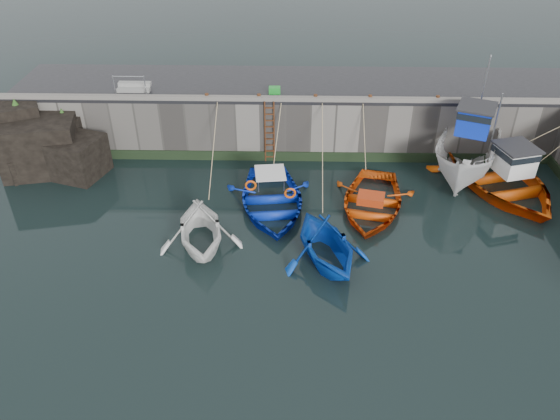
{
  "coord_description": "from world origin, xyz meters",
  "views": [
    {
      "loc": [
        -0.93,
        -14.31,
        13.43
      ],
      "look_at": [
        -1.34,
        3.72,
        1.2
      ],
      "focal_mm": 35.0,
      "sensor_mm": 36.0,
      "label": 1
    }
  ],
  "objects_px": {
    "ladder": "(269,132)",
    "boat_near_blacktrim": "(325,260)",
    "bollard_a": "(207,96)",
    "bollard_c": "(315,97)",
    "boat_near_white": "(201,244)",
    "boat_near_navy": "(371,208)",
    "bollard_e": "(438,98)",
    "boat_far_white": "(468,152)",
    "bollard_b": "(259,97)",
    "fish_crate": "(275,90)",
    "boat_far_orange": "(500,178)",
    "bollard_d": "(370,98)",
    "boat_near_blue": "(271,207)"
  },
  "relations": [
    {
      "from": "boat_near_blacktrim",
      "to": "fish_crate",
      "type": "distance_m",
      "value": 9.81
    },
    {
      "from": "boat_far_white",
      "to": "fish_crate",
      "type": "height_order",
      "value": "boat_far_white"
    },
    {
      "from": "boat_near_white",
      "to": "bollard_d",
      "type": "distance_m",
      "value": 10.8
    },
    {
      "from": "bollard_e",
      "to": "boat_near_blacktrim",
      "type": "bearing_deg",
      "value": -124.29
    },
    {
      "from": "boat_near_blacktrim",
      "to": "bollard_d",
      "type": "height_order",
      "value": "bollard_d"
    },
    {
      "from": "bollard_a",
      "to": "bollard_e",
      "type": "bearing_deg",
      "value": 0.0
    },
    {
      "from": "ladder",
      "to": "bollard_c",
      "type": "height_order",
      "value": "bollard_c"
    },
    {
      "from": "boat_near_white",
      "to": "boat_far_orange",
      "type": "xyz_separation_m",
      "value": [
        13.28,
        4.68,
        0.48
      ]
    },
    {
      "from": "boat_near_blue",
      "to": "fish_crate",
      "type": "xyz_separation_m",
      "value": [
        -0.0,
        5.33,
        3.32
      ]
    },
    {
      "from": "ladder",
      "to": "bollard_d",
      "type": "bearing_deg",
      "value": 4.0
    },
    {
      "from": "bollard_a",
      "to": "boat_near_blue",
      "type": "bearing_deg",
      "value": -54.52
    },
    {
      "from": "boat_far_white",
      "to": "bollard_e",
      "type": "xyz_separation_m",
      "value": [
        -1.5,
        1.38,
        2.12
      ]
    },
    {
      "from": "bollard_b",
      "to": "boat_far_white",
      "type": "bearing_deg",
      "value": -7.86
    },
    {
      "from": "fish_crate",
      "to": "ladder",
      "type": "bearing_deg",
      "value": -102.42
    },
    {
      "from": "boat_near_white",
      "to": "boat_near_blacktrim",
      "type": "relative_size",
      "value": 0.98
    },
    {
      "from": "fish_crate",
      "to": "bollard_e",
      "type": "relative_size",
      "value": 1.99
    },
    {
      "from": "boat_far_orange",
      "to": "fish_crate",
      "type": "xyz_separation_m",
      "value": [
        -10.57,
        3.38,
        2.84
      ]
    },
    {
      "from": "fish_crate",
      "to": "bollard_a",
      "type": "height_order",
      "value": "fish_crate"
    },
    {
      "from": "ladder",
      "to": "boat_far_white",
      "type": "height_order",
      "value": "boat_far_white"
    },
    {
      "from": "boat_near_blacktrim",
      "to": "fish_crate",
      "type": "relative_size",
      "value": 7.65
    },
    {
      "from": "boat_far_white",
      "to": "bollard_b",
      "type": "xyz_separation_m",
      "value": [
        -10.0,
        1.38,
        2.12
      ]
    },
    {
      "from": "fish_crate",
      "to": "bollard_c",
      "type": "xyz_separation_m",
      "value": [
        1.98,
        -0.8,
        -0.02
      ]
    },
    {
      "from": "boat_near_white",
      "to": "boat_near_navy",
      "type": "xyz_separation_m",
      "value": [
        7.12,
        2.77,
        0.0
      ]
    },
    {
      "from": "boat_far_white",
      "to": "boat_far_orange",
      "type": "relative_size",
      "value": 0.94
    },
    {
      "from": "ladder",
      "to": "boat_far_white",
      "type": "bearing_deg",
      "value": -6.28
    },
    {
      "from": "bollard_a",
      "to": "bollard_c",
      "type": "bearing_deg",
      "value": 0.0
    },
    {
      "from": "fish_crate",
      "to": "boat_far_orange",
      "type": "bearing_deg",
      "value": -18.98
    },
    {
      "from": "boat_far_white",
      "to": "bollard_d",
      "type": "height_order",
      "value": "boat_far_white"
    },
    {
      "from": "boat_far_orange",
      "to": "bollard_b",
      "type": "relative_size",
      "value": 29.64
    },
    {
      "from": "bollard_e",
      "to": "boat_near_white",
      "type": "bearing_deg",
      "value": -145.3
    },
    {
      "from": "ladder",
      "to": "boat_near_blacktrim",
      "type": "xyz_separation_m",
      "value": [
        2.43,
        -7.84,
        -1.59
      ]
    },
    {
      "from": "boat_near_white",
      "to": "bollard_c",
      "type": "height_order",
      "value": "bollard_c"
    },
    {
      "from": "boat_near_blacktrim",
      "to": "boat_far_orange",
      "type": "bearing_deg",
      "value": 14.05
    },
    {
      "from": "bollard_d",
      "to": "boat_far_white",
      "type": "bearing_deg",
      "value": -16.38
    },
    {
      "from": "boat_near_white",
      "to": "boat_near_blue",
      "type": "distance_m",
      "value": 3.85
    },
    {
      "from": "bollard_e",
      "to": "boat_far_orange",
      "type": "bearing_deg",
      "value": -42.7
    },
    {
      "from": "boat_near_blacktrim",
      "to": "bollard_d",
      "type": "xyz_separation_m",
      "value": [
        2.37,
        8.17,
        3.3
      ]
    },
    {
      "from": "bollard_a",
      "to": "boat_far_white",
      "type": "bearing_deg",
      "value": -6.3
    },
    {
      "from": "boat_near_blacktrim",
      "to": "bollard_b",
      "type": "bearing_deg",
      "value": 89.99
    },
    {
      "from": "fish_crate",
      "to": "bollard_a",
      "type": "distance_m",
      "value": 3.32
    },
    {
      "from": "boat_near_white",
      "to": "bollard_e",
      "type": "bearing_deg",
      "value": 22.73
    },
    {
      "from": "boat_near_blue",
      "to": "bollard_e",
      "type": "xyz_separation_m",
      "value": [
        7.77,
        4.53,
        3.3
      ]
    },
    {
      "from": "bollard_d",
      "to": "bollard_e",
      "type": "distance_m",
      "value": 3.2
    },
    {
      "from": "boat_far_orange",
      "to": "bollard_a",
      "type": "distance_m",
      "value": 14.31
    },
    {
      "from": "boat_near_blacktrim",
      "to": "boat_far_white",
      "type": "bearing_deg",
      "value": 24.13
    },
    {
      "from": "ladder",
      "to": "bollard_c",
      "type": "bearing_deg",
      "value": 8.67
    },
    {
      "from": "boat_far_orange",
      "to": "boat_near_blue",
      "type": "bearing_deg",
      "value": 174.48
    },
    {
      "from": "boat_near_blacktrim",
      "to": "bollard_e",
      "type": "xyz_separation_m",
      "value": [
        5.57,
        8.17,
        3.3
      ]
    },
    {
      "from": "ladder",
      "to": "boat_near_blacktrim",
      "type": "bearing_deg",
      "value": -72.78
    },
    {
      "from": "boat_near_white",
      "to": "boat_far_orange",
      "type": "distance_m",
      "value": 14.09
    }
  ]
}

